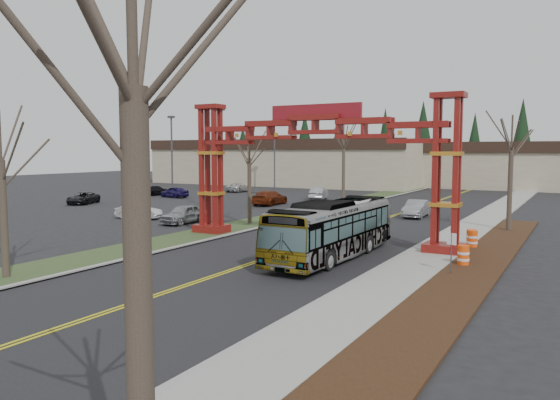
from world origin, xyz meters
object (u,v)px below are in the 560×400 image
Objects in this scene: parked_car_near_b at (139,211)px; bare_tree_median_mid at (249,159)px; parked_car_near_a at (184,214)px; bare_tree_median_far at (344,142)px; parked_car_far_b at (239,187)px; gateway_arch at (315,147)px; transit_bus at (333,229)px; bare_tree_right_near at (134,91)px; silver_sedan at (416,209)px; parked_car_near_c at (83,198)px; bare_tree_median_near at (1,161)px; street_sign at (451,245)px; light_pole_mid at (172,150)px; parked_car_mid_a at (270,198)px; parked_car_far_a at (319,194)px; barrel_mid at (472,240)px; parked_car_far_c at (156,190)px; retail_building_west at (295,162)px; light_pole_far at (275,152)px; barrel_south at (463,256)px; parked_car_mid_b at (174,192)px; light_pole_near at (220,152)px; barrel_north at (471,238)px.

bare_tree_median_mid reaches higher than parked_car_near_b.
bare_tree_median_far is (4.99, 20.51, 5.90)m from parked_car_near_a.
gateway_arch is at bearing 127.76° from parked_car_far_b.
transit_bus is 1.27× the size of bare_tree_right_near.
parked_car_near_c is (-34.51, -6.09, -0.11)m from silver_sedan.
bare_tree_median_near reaches higher than parked_car_near_a.
bare_tree_right_near is 21.23m from street_sign.
parked_car_near_b is 40.83m from bare_tree_right_near.
light_pole_mid is (-3.96, -9.32, 5.23)m from parked_car_far_b.
bare_tree_median_far is 52.40m from bare_tree_right_near.
parked_car_mid_a is 1.21× the size of parked_car_far_a.
parked_car_near_b reaches higher than parked_car_near_c.
bare_tree_median_far is at bearing 129.14° from barrel_mid.
gateway_arch is 4.16× the size of parked_car_near_a.
street_sign is (42.95, -27.45, 0.81)m from parked_car_far_c.
retail_building_west reaches higher than parked_car_far_b.
light_pole_far is at bearing 66.97° from light_pole_mid.
light_pole_mid is (-13.29, 19.79, 5.20)m from parked_car_near_b.
parked_car_far_a is (-12.55, 27.02, -5.26)m from gateway_arch.
bare_tree_median_near is (24.51, -25.45, 4.68)m from parked_car_near_c.
bare_tree_median_mid is (4.55, -22.10, 4.41)m from parked_car_far_a.
retail_building_west reaches higher than parked_car_mid_a.
parked_car_mid_a is at bearing 167.87° from silver_sedan.
light_pole_mid is (-34.37, 27.16, 4.28)m from transit_bus.
light_pole_far is (-27.98, 42.19, 3.96)m from transit_bus.
light_pole_mid is 9.34× the size of barrel_south.
parked_car_mid_b is 3.62× the size of barrel_mid.
retail_building_west is 66.72m from transit_bus.
light_pole_mid is at bearing 20.43° from parked_car_near_b.
parked_car_far_b is 11.40m from light_pole_mid.
light_pole_near is at bearing -18.54° from parked_car_near_c.
light_pole_far reaches higher than parked_car_near_c.
gateway_arch is at bearing 153.17° from parked_car_far_c.
transit_bus is 2.89× the size of parked_car_near_b.
retail_building_west is 52.06m from parked_car_near_b.
parked_car_far_a is 16.71m from light_pole_near.
barrel_mid is at bearing 16.15° from gateway_arch.
gateway_arch reaches higher than parked_car_mid_b.
parked_car_near_c is 44.56m from street_sign.
bare_tree_median_far is at bearing 128.12° from parked_car_far_a.
parked_car_far_b is 24.95m from light_pole_near.
barrel_mid is at bearing 73.77° from parked_car_mid_b.
bare_tree_median_mid is 17.78m from barrel_mid.
parked_car_mid_a is at bearing -61.32° from light_pole_far.
light_pole_mid reaches higher than parked_car_near_c.
retail_building_west is 38.40m from parked_car_mid_a.
barrel_south is (34.54, -40.99, -4.98)m from light_pole_far.
gateway_arch is at bearing 111.28° from bare_tree_right_near.
parked_car_near_b is at bearing 41.72° from parked_car_mid_b.
bare_tree_median_mid is at bearing 173.74° from barrel_north.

